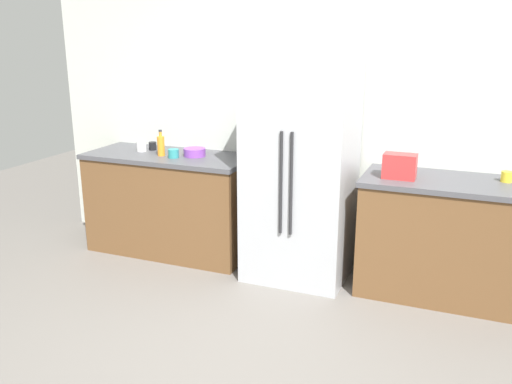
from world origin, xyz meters
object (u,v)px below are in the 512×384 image
Objects in this scene: bottle_a at (161,145)px; cup_b at (141,146)px; refrigerator at (301,173)px; cup_a at (507,177)px; toaster at (400,166)px; bowl_a at (195,152)px; cup_d at (173,153)px; cup_c at (153,146)px.

cup_b is (-0.27, 0.10, -0.05)m from bottle_a.
cup_a is at bearing 5.51° from refrigerator.
cup_b is (-2.33, 0.11, -0.05)m from toaster.
bowl_a is (-1.78, 0.11, -0.06)m from toaster.
toaster is 1.78m from bowl_a.
bowl_a is (0.14, 0.13, -0.00)m from cup_d.
refrigerator reaches higher than cup_d.
toaster is 1.24× the size of bowl_a.
refrigerator is at bearing 2.81° from cup_d.
bottle_a reaches higher than toaster.
toaster is at bearing -3.52° from bowl_a.
refrigerator is 0.79m from toaster.
bowl_a is (-2.52, -0.08, -0.00)m from cup_a.
cup_d reaches higher than bowl_a.
bottle_a is 2.92× the size of cup_a.
refrigerator is at bearing -6.11° from cup_c.
toaster is at bearing -5.01° from cup_c.
refrigerator is at bearing 177.12° from toaster.
cup_d is at bearing -12.52° from bottle_a.
refrigerator reaches higher than toaster.
bowl_a is at bearing -10.36° from cup_c.
cup_a is at bearing -0.25° from cup_c.
cup_b is at bearing 159.96° from bottle_a.
cup_c is (-0.20, 0.18, -0.05)m from bottle_a.
cup_b reaches higher than bowl_a.
cup_b is at bearing 177.28° from refrigerator.
cup_d is (0.14, -0.03, -0.05)m from bottle_a.
refrigerator reaches higher than bottle_a.
cup_a reaches higher than bowl_a.
bottle_a is 0.16m from cup_d.
toaster is at bearing -0.41° from bottle_a.
bottle_a is at bearing 167.48° from cup_d.
cup_b reaches higher than cup_d.
bottle_a is (-2.06, 0.01, -0.00)m from toaster.
bowl_a is at bearing -178.27° from cup_a.
cup_b is at bearing 162.50° from cup_d.
toaster is 2.33m from cup_b.
toaster is 3.04× the size of cup_a.
refrigerator is 19.39× the size of cup_b.
cup_d is (-1.92, -0.02, -0.06)m from toaster.
cup_c is at bearing 174.99° from toaster.
cup_c is at bearing 52.50° from cup_b.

